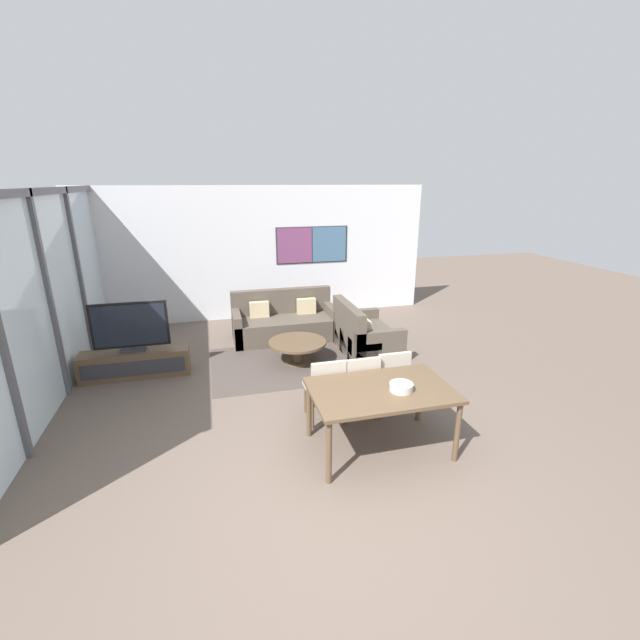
% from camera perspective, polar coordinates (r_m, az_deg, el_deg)
% --- Properties ---
extents(ground_plane, '(24.00, 24.00, 0.00)m').
position_cam_1_polar(ground_plane, '(4.43, 3.17, -22.62)').
color(ground_plane, brown).
extents(wall_back, '(7.35, 0.09, 2.80)m').
position_cam_1_polar(wall_back, '(9.34, -7.76, 8.81)').
color(wall_back, silver).
rests_on(wall_back, ground_plane).
extents(window_wall_left, '(0.07, 5.97, 2.80)m').
position_cam_1_polar(window_wall_left, '(6.66, -32.76, 3.48)').
color(window_wall_left, silver).
rests_on(window_wall_left, ground_plane).
extents(area_rug, '(2.82, 1.88, 0.01)m').
position_cam_1_polar(area_rug, '(7.17, -2.98, -5.62)').
color(area_rug, '#473D38').
rests_on(area_rug, ground_plane).
extents(tv_console, '(1.60, 0.40, 0.41)m').
position_cam_1_polar(tv_console, '(7.20, -23.38, -5.34)').
color(tv_console, brown).
rests_on(tv_console, ground_plane).
extents(television, '(1.10, 0.20, 0.77)m').
position_cam_1_polar(television, '(7.00, -23.97, -0.90)').
color(television, '#2D2D33').
rests_on(television, tv_console).
extents(sofa_main, '(1.94, 0.86, 0.90)m').
position_cam_1_polar(sofa_main, '(8.22, -4.79, -0.41)').
color(sofa_main, '#51473D').
rests_on(sofa_main, ground_plane).
extents(sofa_side, '(0.86, 1.35, 0.90)m').
position_cam_1_polar(sofa_side, '(7.49, 5.71, -2.30)').
color(sofa_side, '#51473D').
rests_on(sofa_side, ground_plane).
extents(coffee_table, '(0.95, 0.95, 0.38)m').
position_cam_1_polar(coffee_table, '(7.07, -3.02, -3.54)').
color(coffee_table, brown).
rests_on(coffee_table, ground_plane).
extents(dining_table, '(1.53, 0.98, 0.74)m').
position_cam_1_polar(dining_table, '(4.77, 8.11, -9.82)').
color(dining_table, brown).
rests_on(dining_table, ground_plane).
extents(dining_chair_left, '(0.46, 0.46, 0.86)m').
position_cam_1_polar(dining_chair_left, '(5.29, 0.77, -8.70)').
color(dining_chair_left, '#B2A899').
rests_on(dining_chair_left, ground_plane).
extents(dining_chair_centre, '(0.46, 0.46, 0.86)m').
position_cam_1_polar(dining_chair_centre, '(5.41, 5.27, -8.17)').
color(dining_chair_centre, '#B2A899').
rests_on(dining_chair_centre, ground_plane).
extents(dining_chair_right, '(0.46, 0.46, 0.86)m').
position_cam_1_polar(dining_chair_right, '(5.61, 9.26, -7.33)').
color(dining_chair_right, '#B2A899').
rests_on(dining_chair_right, ground_plane).
extents(fruit_bowl, '(0.26, 0.26, 0.09)m').
position_cam_1_polar(fruit_bowl, '(4.71, 10.78, -8.70)').
color(fruit_bowl, '#B7B2A8').
rests_on(fruit_bowl, dining_table).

